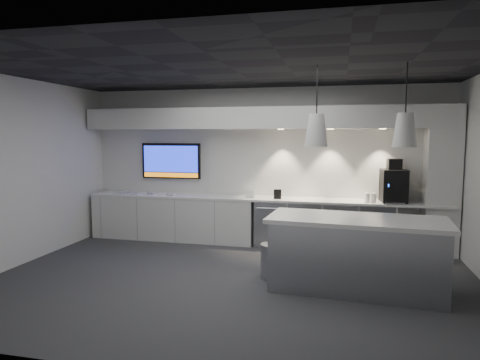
% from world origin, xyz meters
% --- Properties ---
extents(floor, '(7.00, 7.00, 0.00)m').
position_xyz_m(floor, '(0.00, 0.00, 0.00)').
color(floor, '#323335').
rests_on(floor, ground).
extents(ceiling, '(7.00, 7.00, 0.00)m').
position_xyz_m(ceiling, '(0.00, 0.00, 3.00)').
color(ceiling, black).
rests_on(ceiling, wall_back).
extents(wall_back, '(7.00, 0.00, 7.00)m').
position_xyz_m(wall_back, '(0.00, 2.50, 1.50)').
color(wall_back, silver).
rests_on(wall_back, floor).
extents(wall_front, '(7.00, 0.00, 7.00)m').
position_xyz_m(wall_front, '(0.00, -2.50, 1.50)').
color(wall_front, silver).
rests_on(wall_front, floor).
extents(wall_left, '(0.00, 7.00, 7.00)m').
position_xyz_m(wall_left, '(-3.50, 0.00, 1.50)').
color(wall_left, silver).
rests_on(wall_left, floor).
extents(back_counter, '(6.80, 0.65, 0.04)m').
position_xyz_m(back_counter, '(0.00, 2.17, 0.88)').
color(back_counter, white).
rests_on(back_counter, left_base_cabinets).
extents(left_base_cabinets, '(3.30, 0.63, 0.86)m').
position_xyz_m(left_base_cabinets, '(-1.75, 2.17, 0.43)').
color(left_base_cabinets, silver).
rests_on(left_base_cabinets, floor).
extents(fridge_unit_a, '(0.60, 0.61, 0.85)m').
position_xyz_m(fridge_unit_a, '(0.25, 2.17, 0.42)').
color(fridge_unit_a, '#93959B').
rests_on(fridge_unit_a, floor).
extents(fridge_unit_b, '(0.60, 0.61, 0.85)m').
position_xyz_m(fridge_unit_b, '(0.88, 2.17, 0.42)').
color(fridge_unit_b, '#93959B').
rests_on(fridge_unit_b, floor).
extents(fridge_unit_c, '(0.60, 0.61, 0.85)m').
position_xyz_m(fridge_unit_c, '(1.51, 2.17, 0.42)').
color(fridge_unit_c, '#93959B').
rests_on(fridge_unit_c, floor).
extents(fridge_unit_d, '(0.60, 0.61, 0.85)m').
position_xyz_m(fridge_unit_d, '(2.14, 2.17, 0.42)').
color(fridge_unit_d, '#93959B').
rests_on(fridge_unit_d, floor).
extents(backsplash, '(4.60, 0.03, 1.30)m').
position_xyz_m(backsplash, '(1.20, 2.48, 1.55)').
color(backsplash, silver).
rests_on(backsplash, wall_back).
extents(soffit, '(6.90, 0.60, 0.40)m').
position_xyz_m(soffit, '(0.00, 2.20, 2.40)').
color(soffit, silver).
rests_on(soffit, wall_back).
extents(column, '(0.55, 0.55, 2.60)m').
position_xyz_m(column, '(3.20, 2.20, 1.30)').
color(column, silver).
rests_on(column, floor).
extents(wall_tv, '(1.25, 0.07, 0.72)m').
position_xyz_m(wall_tv, '(-1.90, 2.45, 1.56)').
color(wall_tv, black).
rests_on(wall_tv, wall_back).
extents(island, '(2.41, 1.18, 0.99)m').
position_xyz_m(island, '(1.72, 0.04, 0.50)').
color(island, '#93959B').
rests_on(island, floor).
extents(bin, '(0.46, 0.46, 0.50)m').
position_xyz_m(bin, '(0.56, 0.28, 0.25)').
color(bin, '#93959B').
rests_on(bin, floor).
extents(coffee_machine, '(0.46, 0.62, 0.77)m').
position_xyz_m(coffee_machine, '(2.42, 2.20, 1.22)').
color(coffee_machine, black).
rests_on(coffee_machine, back_counter).
extents(sign_black, '(0.14, 0.05, 0.18)m').
position_xyz_m(sign_black, '(0.36, 2.08, 0.99)').
color(sign_black, black).
rests_on(sign_black, back_counter).
extents(sign_white, '(0.18, 0.04, 0.14)m').
position_xyz_m(sign_white, '(-0.17, 2.09, 0.97)').
color(sign_white, white).
rests_on(sign_white, back_counter).
extents(cup_cluster, '(0.19, 0.19, 0.16)m').
position_xyz_m(cup_cluster, '(2.02, 2.07, 0.98)').
color(cup_cluster, white).
rests_on(cup_cluster, back_counter).
extents(tray_a, '(0.18, 0.18, 0.02)m').
position_xyz_m(tray_a, '(-2.84, 2.16, 0.91)').
color(tray_a, '#B2B2B2').
rests_on(tray_a, back_counter).
extents(tray_b, '(0.19, 0.19, 0.02)m').
position_xyz_m(tray_b, '(-2.55, 2.08, 0.91)').
color(tray_b, '#B2B2B2').
rests_on(tray_b, back_counter).
extents(tray_c, '(0.19, 0.19, 0.02)m').
position_xyz_m(tray_c, '(-2.21, 2.17, 0.91)').
color(tray_c, '#B2B2B2').
rests_on(tray_c, back_counter).
extents(tray_d, '(0.17, 0.17, 0.02)m').
position_xyz_m(tray_d, '(-1.75, 2.09, 0.91)').
color(tray_d, '#B2B2B2').
rests_on(tray_d, back_counter).
extents(pendant_left, '(0.30, 0.30, 1.13)m').
position_xyz_m(pendant_left, '(1.17, 0.04, 2.15)').
color(pendant_left, silver).
rests_on(pendant_left, ceiling).
extents(pendant_right, '(0.30, 0.30, 1.13)m').
position_xyz_m(pendant_right, '(2.28, 0.04, 2.15)').
color(pendant_right, silver).
rests_on(pendant_right, ceiling).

